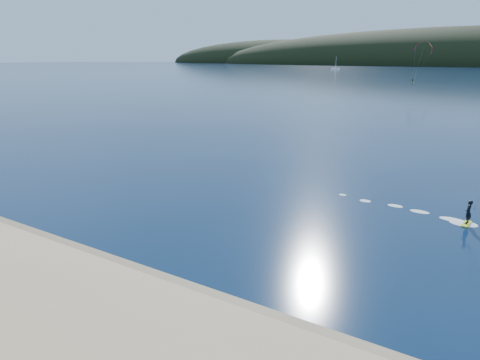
# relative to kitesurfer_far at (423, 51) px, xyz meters

# --- Properties ---
(ground) EXTENTS (1800.00, 1800.00, 0.00)m
(ground) POSITION_rel_kitesurfer_far_xyz_m (20.54, -208.11, -14.56)
(ground) COLOR #071F38
(ground) RESTS_ON ground
(wet_sand) EXTENTS (220.00, 2.50, 0.10)m
(wet_sand) POSITION_rel_kitesurfer_far_xyz_m (20.54, -203.61, -14.51)
(wet_sand) COLOR #977957
(wet_sand) RESTS_ON ground
(kitesurfer_far) EXTENTS (8.92, 6.15, 17.47)m
(kitesurfer_far) POSITION_rel_kitesurfer_far_xyz_m (0.00, 0.00, 0.00)
(kitesurfer_far) COLOR #C3DE1A
(kitesurfer_far) RESTS_ON ground
(sailboat) EXTENTS (9.16, 5.67, 12.74)m
(sailboat) POSITION_rel_kitesurfer_far_xyz_m (-110.92, 195.88, -13.63)
(sailboat) COLOR white
(sailboat) RESTS_ON ground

